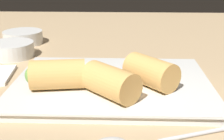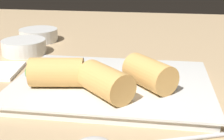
% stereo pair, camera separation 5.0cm
% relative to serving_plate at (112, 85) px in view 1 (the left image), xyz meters
% --- Properties ---
extents(table_surface, '(1.80, 1.40, 0.02)m').
position_rel_serving_plate_xyz_m(table_surface, '(-0.01, 0.03, -0.02)').
color(table_surface, tan).
rests_on(table_surface, ground).
extents(serving_plate, '(0.30, 0.23, 0.01)m').
position_rel_serving_plate_xyz_m(serving_plate, '(0.00, 0.00, 0.00)').
color(serving_plate, silver).
rests_on(serving_plate, table_surface).
extents(roll_front_left, '(0.08, 0.09, 0.04)m').
position_rel_serving_plate_xyz_m(roll_front_left, '(0.05, -0.01, 0.03)').
color(roll_front_left, '#DBA356').
rests_on(roll_front_left, serving_plate).
extents(roll_front_right, '(0.09, 0.05, 0.04)m').
position_rel_serving_plate_xyz_m(roll_front_right, '(-0.08, -0.03, 0.03)').
color(roll_front_right, '#DBA356').
rests_on(roll_front_right, serving_plate).
extents(roll_back_left, '(0.09, 0.08, 0.04)m').
position_rel_serving_plate_xyz_m(roll_back_left, '(-0.00, -0.06, 0.03)').
color(roll_back_left, '#DBA356').
rests_on(roll_back_left, serving_plate).
extents(dipping_bowl_near, '(0.09, 0.09, 0.03)m').
position_rel_serving_plate_xyz_m(dipping_bowl_near, '(-0.21, 0.16, 0.01)').
color(dipping_bowl_near, silver).
rests_on(dipping_bowl_near, table_surface).
extents(dipping_bowl_far, '(0.09, 0.09, 0.03)m').
position_rel_serving_plate_xyz_m(dipping_bowl_far, '(-0.22, 0.27, 0.01)').
color(dipping_bowl_far, silver).
rests_on(dipping_bowl_far, table_surface).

